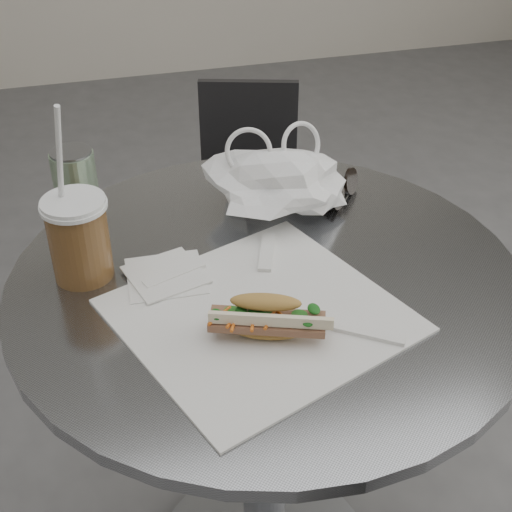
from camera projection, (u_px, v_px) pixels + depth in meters
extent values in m
cylinder|color=slate|center=(265.00, 442.00, 1.26)|extent=(0.08, 0.08, 0.71)
cylinder|color=slate|center=(267.00, 279.00, 1.05)|extent=(0.76, 0.76, 0.02)
cylinder|color=#29292B|center=(248.00, 306.00, 2.14)|extent=(0.31, 0.31, 0.02)
cylinder|color=#29292B|center=(247.00, 253.00, 2.03)|extent=(0.05, 0.05, 0.41)
cylinder|color=#29292B|center=(247.00, 190.00, 1.91)|extent=(0.34, 0.34, 0.02)
cube|color=#29292B|center=(249.00, 121.00, 1.97)|extent=(0.27, 0.10, 0.24)
cube|color=white|center=(260.00, 315.00, 0.97)|extent=(0.44, 0.43, 0.00)
ellipsoid|color=#A8803F|center=(267.00, 330.00, 0.92)|extent=(0.20, 0.12, 0.02)
cube|color=brown|center=(267.00, 321.00, 0.92)|extent=(0.16, 0.09, 0.01)
ellipsoid|color=#A8803F|center=(266.00, 305.00, 0.91)|extent=(0.20, 0.13, 0.03)
cylinder|color=brown|center=(80.00, 242.00, 1.01)|extent=(0.09, 0.09, 0.11)
cylinder|color=white|center=(73.00, 204.00, 0.98)|extent=(0.09, 0.09, 0.01)
cylinder|color=white|center=(60.00, 174.00, 0.95)|extent=(0.03, 0.06, 0.22)
cylinder|color=black|center=(337.00, 196.00, 1.19)|extent=(0.04, 0.04, 0.05)
cylinder|color=black|center=(351.00, 182.00, 1.23)|extent=(0.04, 0.04, 0.05)
cube|color=black|center=(344.00, 192.00, 1.21)|extent=(0.02, 0.02, 0.00)
cube|color=white|center=(166.00, 277.00, 1.04)|extent=(0.11, 0.11, 0.01)
cube|color=white|center=(165.00, 274.00, 1.03)|extent=(0.13, 0.13, 0.00)
cylinder|color=#548A50|center=(77.00, 189.00, 1.13)|extent=(0.07, 0.07, 0.13)
cylinder|color=slate|center=(71.00, 152.00, 1.09)|extent=(0.06, 0.06, 0.00)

